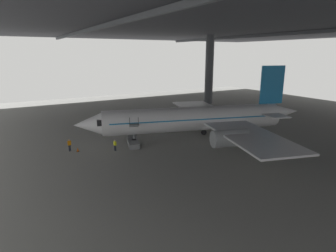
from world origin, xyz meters
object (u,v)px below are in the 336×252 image
airplane_main (197,119)px  crew_worker_by_stairs (115,145)px  traffic_cone_orange (78,150)px  boarding_stairs (133,141)px  crew_worker_near_nose (69,144)px

airplane_main → crew_worker_by_stairs: (-1.53, -12.89, -2.52)m
airplane_main → traffic_cone_orange: (-3.84, -17.49, -3.14)m
crew_worker_by_stairs → traffic_cone_orange: crew_worker_by_stairs is taller
airplane_main → boarding_stairs: airplane_main is taller
airplane_main → traffic_cone_orange: 18.18m
airplane_main → traffic_cone_orange: bearing=-102.4°
crew_worker_by_stairs → airplane_main: bearing=83.2°
airplane_main → boarding_stairs: size_ratio=7.67×
crew_worker_near_nose → traffic_cone_orange: bearing=52.3°
crew_worker_near_nose → crew_worker_by_stairs: 6.29m
airplane_main → boarding_stairs: (-2.31, -9.80, -2.70)m
traffic_cone_orange → boarding_stairs: bearing=78.7°
boarding_stairs → traffic_cone_orange: boarding_stairs is taller
boarding_stairs → crew_worker_near_nose: size_ratio=2.66×
airplane_main → traffic_cone_orange: airplane_main is taller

